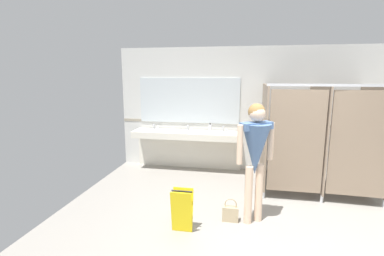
{
  "coord_description": "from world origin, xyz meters",
  "views": [
    {
      "loc": [
        -0.52,
        -3.35,
        2.1
      ],
      "look_at": [
        -1.4,
        1.22,
        1.23
      ],
      "focal_mm": 26.7,
      "sensor_mm": 36.0,
      "label": 1
    }
  ],
  "objects_px": {
    "person_standing": "(256,148)",
    "soap_dispenser": "(210,128)",
    "handbag": "(230,213)",
    "wet_floor_sign": "(182,210)"
  },
  "relations": [
    {
      "from": "person_standing",
      "to": "soap_dispenser",
      "type": "bearing_deg",
      "value": 112.46
    },
    {
      "from": "person_standing",
      "to": "handbag",
      "type": "relative_size",
      "value": 4.95
    },
    {
      "from": "person_standing",
      "to": "wet_floor_sign",
      "type": "distance_m",
      "value": 1.31
    },
    {
      "from": "wet_floor_sign",
      "to": "soap_dispenser",
      "type": "bearing_deg",
      "value": 89.25
    },
    {
      "from": "handbag",
      "to": "soap_dispenser",
      "type": "height_order",
      "value": "soap_dispenser"
    },
    {
      "from": "wet_floor_sign",
      "to": "person_standing",
      "type": "bearing_deg",
      "value": 25.45
    },
    {
      "from": "person_standing",
      "to": "wet_floor_sign",
      "type": "height_order",
      "value": "person_standing"
    },
    {
      "from": "person_standing",
      "to": "soap_dispenser",
      "type": "height_order",
      "value": "person_standing"
    },
    {
      "from": "person_standing",
      "to": "handbag",
      "type": "xyz_separation_m",
      "value": [
        -0.32,
        -0.05,
        -0.97
      ]
    },
    {
      "from": "handbag",
      "to": "wet_floor_sign",
      "type": "xyz_separation_m",
      "value": [
        -0.63,
        -0.4,
        0.18
      ]
    }
  ]
}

